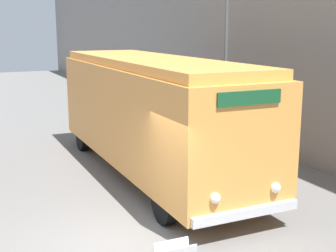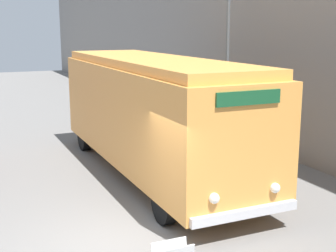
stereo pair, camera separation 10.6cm
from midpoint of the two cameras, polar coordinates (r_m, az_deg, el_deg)
The scene contains 4 objects.
ground_plane at distance 9.57m, azimuth -5.89°, elevation -14.88°, with size 80.00×80.00×0.00m, color slate.
building_wall_right at distance 20.75m, azimuth 4.84°, elevation 12.26°, with size 0.30×60.00×8.87m.
vintage_bus at distance 13.73m, azimuth -1.74°, elevation 1.95°, with size 2.66×10.01×3.45m.
streetlamp at distance 16.85m, azimuth 7.47°, elevation 10.26°, with size 0.36×0.36×5.85m.
Camera 2 is at (-2.59, -8.15, 4.31)m, focal length 50.00 mm.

